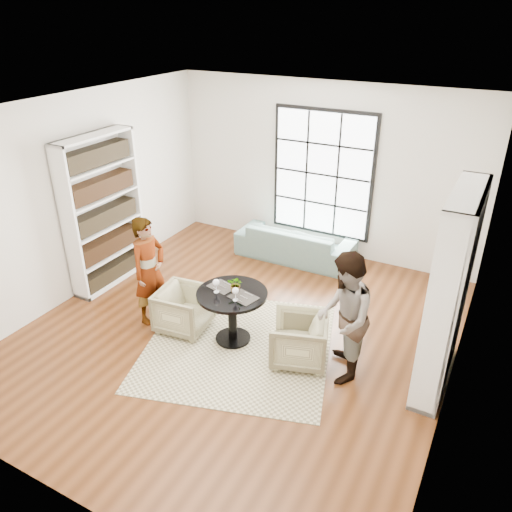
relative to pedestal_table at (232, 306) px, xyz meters
The scene contains 16 objects.
ground 0.57m from the pedestal_table, 96.70° to the left, with size 6.00×6.00×0.00m, color brown.
room_shell 1.02m from the pedestal_table, 91.69° to the left, with size 6.00×6.01×6.00m.
rug 0.56m from the pedestal_table, 35.41° to the right, with size 2.39×2.39×0.01m, color beige.
pedestal_table is the anchor object (origin of this frame).
sofa 2.66m from the pedestal_table, 95.67° to the left, with size 2.06×0.81×0.60m, color slate.
armchair_left 0.77m from the pedestal_table, behind, with size 0.66×0.68×0.62m, color #C6B48D.
armchair_right 0.98m from the pedestal_table, ahead, with size 0.68×0.70×0.64m, color tan.
person_left 1.30m from the pedestal_table, behind, with size 0.57×0.38×1.57m, color gray.
person_right 1.53m from the pedestal_table, ahead, with size 0.80×0.62×1.64m, color gray.
placemat_left 0.29m from the pedestal_table, 161.67° to the left, with size 0.34×0.26×0.01m, color black.
placemat_right 0.29m from the pedestal_table, 10.93° to the right, with size 0.34×0.26×0.01m, color black.
cutlery_left 0.29m from the pedestal_table, 161.67° to the left, with size 0.14×0.22×0.01m, color silver, non-canonical shape.
cutlery_right 0.29m from the pedestal_table, 10.93° to the right, with size 0.14×0.22×0.01m, color silver, non-canonical shape.
wine_glass_left 0.40m from the pedestal_table, 154.57° to the right, with size 0.09×0.09×0.19m.
wine_glass_right 0.39m from the pedestal_table, 45.83° to the right, with size 0.08×0.08×0.18m.
flower_centerpiece 0.32m from the pedestal_table, 46.38° to the left, with size 0.20×0.17×0.22m, color gray.
Camera 1 is at (2.90, -4.92, 4.08)m, focal length 35.00 mm.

